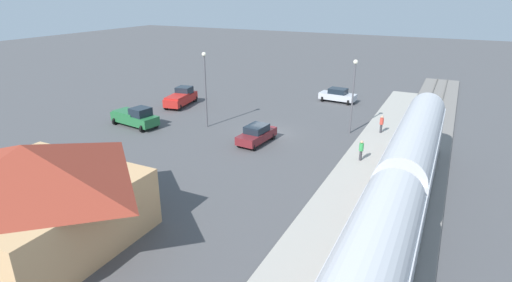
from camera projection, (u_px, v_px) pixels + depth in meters
The scene contains 12 objects.
ground_plane at pixel (267, 134), 39.73m from camera, with size 200.00×200.00×0.00m, color #4C4C4F.
railway_track at pixel (418, 157), 33.84m from camera, with size 4.80×70.00×0.30m.
platform at pixel (370, 149), 35.49m from camera, with size 3.20×46.00×0.30m.
station_building at pixel (31, 192), 21.93m from camera, with size 10.95×9.77×5.71m.
pedestrian_on_platform at pixel (382, 123), 38.81m from camera, with size 0.36×0.36×1.71m.
pedestrian_waiting_far at pixel (361, 149), 32.42m from camera, with size 0.36×0.36×1.71m.
pickup_red at pixel (181, 97), 49.14m from camera, with size 2.81×5.65×2.14m.
pickup_green at pixel (135, 117), 41.53m from camera, with size 5.63×3.10×2.14m.
sedan_maroon at pixel (257, 134), 36.99m from camera, with size 2.21×4.64×1.74m.
sedan_silver at pixel (338, 95), 50.80m from camera, with size 4.62×2.52×1.74m.
light_pole_near_platform at pixel (353, 87), 38.34m from camera, with size 0.44×0.44×7.24m.
light_pole_lot_center at pixel (205, 81), 40.11m from camera, with size 0.44×0.44×7.65m.
Camera 1 is at (-15.73, 34.02, 13.24)m, focal length 28.29 mm.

